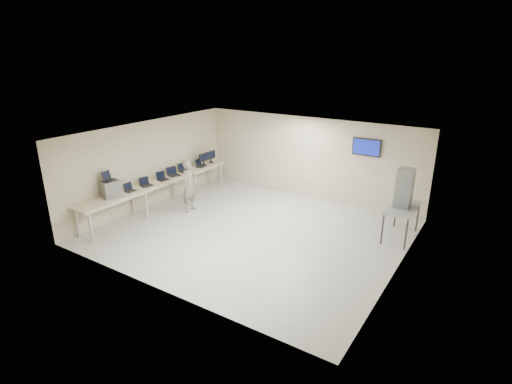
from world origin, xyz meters
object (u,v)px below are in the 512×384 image
Objects in this scene: workbench at (160,183)px; soldier at (190,186)px; side_table at (402,209)px; equipment_box at (111,189)px.

soldier is (1.03, 0.28, 0.02)m from workbench.
soldier is 1.12× the size of side_table.
equipment_box reaches higher than workbench.
equipment_box is at bearing -152.64° from side_table.
workbench is 12.27× the size of equipment_box.
soldier is (1.09, 2.11, -0.30)m from equipment_box.
workbench is at bearing -165.02° from side_table.
side_table is (7.19, 1.92, 0.01)m from workbench.
soldier is at bearing -165.07° from side_table.
workbench is 3.96× the size of side_table.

